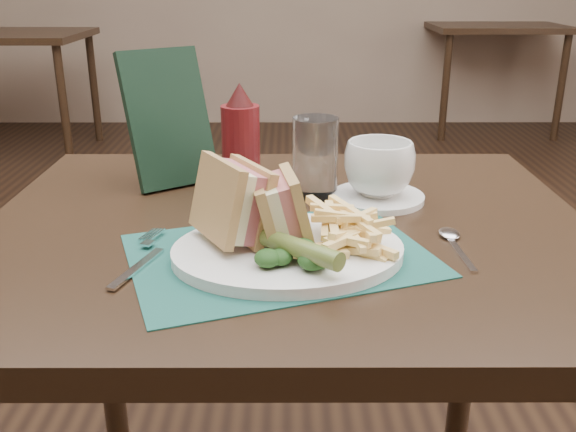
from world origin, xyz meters
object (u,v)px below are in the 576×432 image
Objects in this scene: sandwich_half_a at (217,203)px; saucer at (378,197)px; plate at (288,251)px; ketchup_bottle at (241,141)px; coffee_cup at (379,168)px; check_presenter at (168,118)px; table_bg_right at (490,78)px; table_bg_left at (17,94)px; drinking_glass at (315,157)px; placemat at (279,255)px; sandwich_half_b at (264,209)px; table_main at (287,427)px.

sandwich_half_a is 0.33m from saucer.
plate is 1.61× the size of ketchup_bottle.
plate is 2.68× the size of coffee_cup.
plate is 1.28× the size of check_presenter.
table_bg_left is at bearing -168.71° from table_bg_right.
coffee_cup reaches higher than table_bg_right.
sandwich_half_a is at bearing -137.70° from coffee_cup.
drinking_glass is 0.70× the size of ketchup_bottle.
ketchup_bottle reaches higher than table_bg_right.
coffee_cup is at bearing 49.50° from plate.
placemat is 0.07m from sandwich_half_b.
coffee_cup is (0.00, 0.00, 0.05)m from saucer.
saucer is (0.16, 0.22, 0.00)m from placemat.
check_presenter is (-0.35, 0.10, 0.11)m from saucer.
sandwich_half_a is 0.24m from ketchup_bottle.
saucer is (0.15, 0.22, -0.00)m from plate.
ketchup_bottle reaches higher than table_main.
sandwich_half_a is 1.00× the size of coffee_cup.
check_presenter is (1.49, -2.94, 0.49)m from table_bg_left.
saucer is at bearing 0.00° from coffee_cup.
saucer is (0.18, 0.21, -0.06)m from sandwich_half_b.
placemat is 4.10× the size of sandwich_half_b.
drinking_glass reaches higher than saucer.
table_bg_left is 3.85× the size of check_presenter.
table_bg_right is at bearing 67.19° from ketchup_bottle.
table_bg_right is 8.05× the size of coffee_cup.
table_bg_right is at bearing 37.65° from sandwich_half_a.
sandwich_half_a is (1.60, -3.25, 0.45)m from table_bg_left.
table_bg_left is at bearing 117.25° from placemat.
placemat is (-0.01, -0.12, 0.38)m from table_main.
saucer is 0.64× the size of check_presenter.
coffee_cup is at bearing 11.68° from sandwich_half_a.
table_bg_left is 3.57m from saucer.
drinking_glass reaches higher than sandwich_half_a.
sandwich_half_a is 0.28m from drinking_glass.
plate reaches higher than table_bg_right.
coffee_cup is (0.16, 0.22, 0.05)m from placemat.
saucer is 0.81× the size of ketchup_bottle.
sandwich_half_a is 0.48× the size of check_presenter.
sandwich_half_b is 0.25m from drinking_glass.
table_bg_right is 3.98m from ketchup_bottle.
table_main is 3.00× the size of plate.
table_main is 4.84× the size of ketchup_bottle.
placemat is 0.26m from drinking_glass.
check_presenter is (-1.66, -3.57, 0.49)m from table_bg_right.
drinking_glass is at bearing -60.10° from table_bg_left.
table_bg_right is at bearing 60.37° from sandwich_half_b.
sandwich_half_a is at bearing 178.67° from placemat.
table_main is at bearing 85.19° from placemat.
sandwich_half_a is at bearing -126.56° from table_main.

